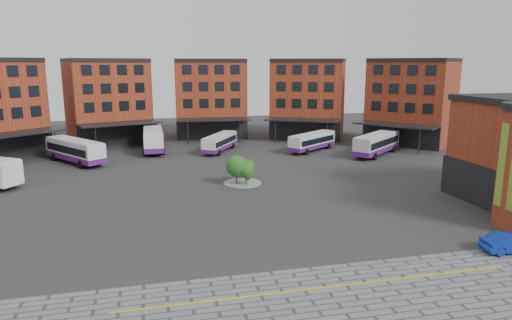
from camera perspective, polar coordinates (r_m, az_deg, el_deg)
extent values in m
plane|color=#28282B|center=(41.80, -1.09, -7.26)|extent=(160.00, 160.00, 0.00)
cube|color=gold|center=(29.99, 8.68, -15.47)|extent=(26.00, 0.15, 0.02)
cube|color=black|center=(75.55, -28.36, 1.59)|extent=(10.00, 9.07, 4.00)
cube|color=black|center=(74.58, -28.84, 7.02)|extent=(8.60, 7.77, 8.00)
cube|color=black|center=(73.18, -27.67, 2.95)|extent=(12.61, 11.97, 0.25)
cylinder|color=black|center=(74.12, -23.77, 1.84)|extent=(0.20, 0.20, 4.00)
cube|color=brown|center=(85.58, -18.04, 6.88)|extent=(15.55, 13.69, 14.00)
cube|color=black|center=(81.48, -16.95, 3.18)|extent=(12.45, 4.71, 4.00)
cube|color=black|center=(85.31, -18.36, 11.77)|extent=(15.65, 13.97, 0.60)
cube|color=black|center=(80.56, -17.23, 8.22)|extent=(10.87, 3.87, 8.00)
cube|color=black|center=(78.96, -16.58, 4.40)|extent=(13.72, 8.39, 0.25)
cylinder|color=black|center=(76.42, -19.40, 2.46)|extent=(0.20, 0.20, 4.00)
cylinder|color=black|center=(78.88, -12.96, 3.12)|extent=(0.20, 0.20, 4.00)
cube|color=brown|center=(88.48, -5.75, 7.56)|extent=(13.67, 10.88, 14.00)
cube|color=black|center=(84.21, -5.47, 3.92)|extent=(13.00, 1.41, 4.00)
cube|color=black|center=(88.22, -5.85, 12.29)|extent=(13.69, 11.18, 0.60)
cube|color=black|center=(83.31, -5.56, 8.81)|extent=(11.42, 0.95, 8.00)
cube|color=black|center=(81.63, -5.38, 5.08)|extent=(13.28, 5.30, 0.25)
cylinder|color=black|center=(79.94, -8.53, 3.40)|extent=(0.20, 0.20, 4.00)
cylinder|color=black|center=(80.55, -2.03, 3.60)|extent=(0.20, 0.20, 4.00)
cube|color=brown|center=(87.87, 6.55, 7.51)|extent=(16.12, 14.81, 14.00)
cube|color=black|center=(83.64, 6.05, 3.85)|extent=(11.81, 6.35, 4.00)
cube|color=black|center=(87.61, 6.67, 12.27)|extent=(16.26, 15.08, 0.60)
cube|color=black|center=(82.73, 6.14, 8.77)|extent=(10.26, 5.33, 8.00)
cube|color=black|center=(81.07, 5.85, 5.02)|extent=(13.58, 9.82, 0.25)
cylinder|color=black|center=(80.33, 2.42, 3.57)|extent=(0.20, 0.20, 4.00)
cylinder|color=black|center=(79.06, 8.91, 3.30)|extent=(0.20, 0.20, 4.00)
cube|color=brown|center=(83.77, 18.86, 6.73)|extent=(16.02, 16.39, 14.00)
cube|color=black|center=(79.77, 17.52, 2.96)|extent=(8.74, 10.28, 4.00)
cube|color=black|center=(83.49, 19.20, 11.72)|extent=(16.25, 16.58, 0.60)
cube|color=black|center=(78.84, 17.81, 8.11)|extent=(7.47, 8.86, 8.00)
cube|color=black|center=(77.30, 17.03, 4.22)|extent=(11.73, 12.79, 0.25)
cylinder|color=black|center=(77.57, 13.33, 2.95)|extent=(0.20, 0.20, 4.00)
cylinder|color=black|center=(74.48, 19.75, 2.20)|extent=(0.20, 0.20, 4.00)
cube|color=black|center=(49.48, 26.39, -3.06)|extent=(0.40, 12.00, 4.00)
cube|color=gold|center=(42.52, 28.99, -0.76)|extent=(0.12, 2.20, 7.00)
cylinder|color=gray|center=(53.41, -1.71, -2.89)|extent=(4.40, 4.40, 0.12)
cylinder|color=#332114|center=(52.50, -2.44, -2.31)|extent=(0.14, 0.14, 1.63)
sphere|color=#27541C|center=(52.16, -2.45, -0.75)|extent=(2.48, 2.48, 2.48)
sphere|color=#27541C|center=(52.16, -2.20, -1.30)|extent=(1.74, 1.74, 1.74)
cylinder|color=#332114|center=(53.98, -1.00, -2.04)|extent=(0.14, 0.14, 1.37)
sphere|color=#27541C|center=(53.69, -1.01, -0.77)|extent=(1.63, 1.63, 1.63)
sphere|color=#27541C|center=(53.69, -0.77, -1.22)|extent=(1.14, 1.14, 1.14)
cylinder|color=#332114|center=(52.35, -1.28, -2.51)|extent=(0.14, 0.14, 1.34)
sphere|color=#27541C|center=(52.06, -1.28, -1.22)|extent=(1.97, 1.97, 1.97)
sphere|color=#27541C|center=(52.05, -1.03, -1.68)|extent=(1.38, 1.38, 1.38)
cylinder|color=black|center=(59.12, -28.36, -2.40)|extent=(1.10, 0.88, 1.10)
cube|color=silver|center=(68.75, -21.70, 1.20)|extent=(9.11, 11.13, 2.63)
cube|color=black|center=(68.71, -21.71, 1.35)|extent=(8.60, 10.40, 1.02)
cube|color=silver|center=(68.52, -21.79, 2.32)|extent=(8.74, 10.68, 0.13)
cube|color=black|center=(73.85, -23.82, 1.91)|extent=(1.92, 1.44, 1.18)
cube|color=#541870|center=(68.91, -21.64, 0.43)|extent=(9.16, 11.19, 0.75)
cylinder|color=black|center=(71.75, -23.97, 0.32)|extent=(0.89, 1.06, 1.07)
cylinder|color=black|center=(72.90, -22.08, 0.65)|extent=(0.89, 1.06, 1.07)
cylinder|color=black|center=(65.10, -21.09, -0.55)|extent=(0.89, 1.06, 1.07)
cylinder|color=black|center=(66.36, -19.06, -0.17)|extent=(0.89, 1.06, 1.07)
cube|color=white|center=(74.99, -12.74, 2.71)|extent=(2.91, 12.66, 2.82)
cube|color=black|center=(74.95, -12.75, 2.86)|extent=(2.97, 11.64, 1.09)
cube|color=silver|center=(74.77, -12.79, 3.81)|extent=(2.80, 12.15, 0.14)
cube|color=black|center=(81.10, -12.82, 3.57)|extent=(2.44, 0.13, 1.26)
cube|color=#541870|center=(75.15, -12.71, 1.95)|extent=(2.95, 12.70, 0.80)
cylinder|color=black|center=(79.22, -13.78, 2.07)|extent=(0.35, 1.15, 1.15)
cylinder|color=black|center=(79.24, -11.70, 2.17)|extent=(0.35, 1.15, 1.15)
cylinder|color=black|center=(71.25, -13.79, 0.98)|extent=(0.35, 1.15, 1.15)
cylinder|color=black|center=(71.28, -11.48, 1.09)|extent=(0.35, 1.15, 1.15)
cube|color=silver|center=(72.60, -4.55, 2.29)|extent=(6.81, 9.48, 2.16)
cube|color=black|center=(72.57, -4.55, 2.41)|extent=(6.47, 8.84, 0.84)
cube|color=silver|center=(72.42, -4.56, 3.16)|extent=(6.54, 9.10, 0.11)
cube|color=black|center=(76.93, -3.24, 3.01)|extent=(1.68, 1.05, 0.97)
cube|color=#541870|center=(72.73, -4.54, 1.69)|extent=(6.87, 9.53, 0.62)
cylinder|color=black|center=(76.03, -4.44, 1.87)|extent=(0.67, 0.89, 0.88)
cylinder|color=black|center=(75.26, -2.88, 1.79)|extent=(0.67, 0.89, 0.88)
cylinder|color=black|center=(70.40, -6.30, 1.01)|extent=(0.67, 0.89, 0.88)
cylinder|color=black|center=(69.56, -4.63, 0.91)|extent=(0.67, 0.89, 0.88)
cube|color=white|center=(73.38, 7.03, 2.39)|extent=(9.50, 7.91, 2.26)
cube|color=black|center=(73.36, 7.04, 2.52)|extent=(8.89, 7.48, 0.88)
cube|color=silver|center=(73.20, 7.06, 3.30)|extent=(9.12, 7.60, 0.11)
cube|color=black|center=(77.51, 9.05, 3.00)|extent=(1.27, 1.64, 1.01)
cube|color=#541870|center=(73.52, 7.02, 1.77)|extent=(9.56, 7.97, 0.65)
cylinder|color=black|center=(76.89, 7.61, 1.93)|extent=(0.90, 0.77, 0.92)
cylinder|color=black|center=(75.70, 9.08, 1.72)|extent=(0.90, 0.77, 0.92)
cylinder|color=black|center=(71.58, 4.82, 1.24)|extent=(0.90, 0.77, 0.92)
cylinder|color=black|center=(70.30, 6.35, 1.01)|extent=(0.90, 0.77, 0.92)
cube|color=silver|center=(71.93, 14.86, 2.08)|extent=(10.62, 9.46, 2.59)
cube|color=black|center=(71.90, 14.87, 2.22)|extent=(9.95, 8.91, 1.00)
cube|color=silver|center=(71.71, 14.92, 3.14)|extent=(10.20, 9.08, 0.13)
cube|color=black|center=(77.15, 16.49, 2.82)|extent=(1.53, 1.80, 1.16)
cube|color=#541870|center=(72.09, 14.82, 1.35)|extent=(10.68, 9.52, 0.74)
cylinder|color=black|center=(76.04, 14.96, 1.56)|extent=(1.01, 0.92, 1.06)
cylinder|color=black|center=(75.11, 16.82, 1.33)|extent=(1.01, 0.92, 1.06)
cylinder|color=black|center=(69.31, 12.62, 0.69)|extent=(1.01, 0.92, 1.06)
cylinder|color=black|center=(68.29, 14.63, 0.42)|extent=(1.01, 0.92, 1.06)
imported|color=#0C279F|center=(39.32, 29.33, -9.01)|extent=(4.54, 1.89, 1.46)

